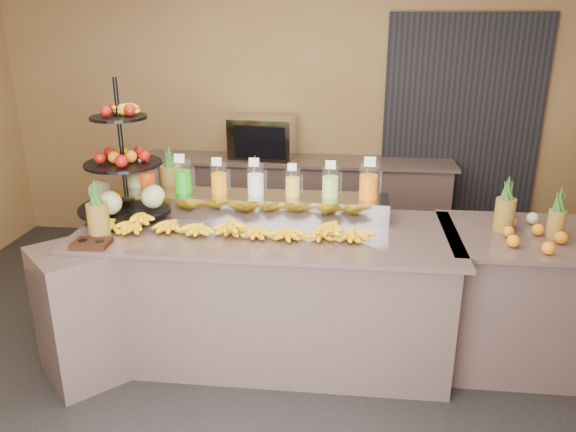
% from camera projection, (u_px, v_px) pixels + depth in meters
% --- Properties ---
extents(ground, '(6.00, 6.00, 0.00)m').
position_uv_depth(ground, '(262.00, 375.00, 3.75)').
color(ground, black).
rests_on(ground, ground).
extents(room_envelope, '(6.04, 5.02, 2.82)m').
position_uv_depth(room_envelope, '(303.00, 76.00, 3.83)').
color(room_envelope, brown).
rests_on(room_envelope, ground).
extents(buffet_counter, '(2.75, 1.25, 0.93)m').
position_uv_depth(buffet_counter, '(250.00, 294.00, 3.85)').
color(buffet_counter, '#886762').
rests_on(buffet_counter, ground).
extents(right_counter, '(1.08, 0.88, 0.93)m').
position_uv_depth(right_counter, '(519.00, 298.00, 3.79)').
color(right_counter, '#886762').
rests_on(right_counter, ground).
extents(back_ledge, '(3.10, 0.55, 0.93)m').
position_uv_depth(back_ledge, '(295.00, 203.00, 5.70)').
color(back_ledge, '#886762').
rests_on(back_ledge, ground).
extents(pitcher_tray, '(1.85, 0.30, 0.15)m').
position_uv_depth(pitcher_tray, '(256.00, 205.00, 3.97)').
color(pitcher_tray, gray).
rests_on(pitcher_tray, buffet_counter).
extents(juice_pitcher_orange_a, '(0.11, 0.12, 0.27)m').
position_uv_depth(juice_pitcher_orange_a, '(148.00, 179.00, 3.99)').
color(juice_pitcher_orange_a, silver).
rests_on(juice_pitcher_orange_a, pitcher_tray).
extents(juice_pitcher_green, '(0.13, 0.13, 0.30)m').
position_uv_depth(juice_pitcher_green, '(183.00, 178.00, 3.96)').
color(juice_pitcher_green, silver).
rests_on(juice_pitcher_green, pitcher_tray).
extents(juice_pitcher_orange_b, '(0.12, 0.12, 0.28)m').
position_uv_depth(juice_pitcher_orange_b, '(219.00, 180.00, 3.94)').
color(juice_pitcher_orange_b, silver).
rests_on(juice_pitcher_orange_b, pitcher_tray).
extents(juice_pitcher_milk, '(0.12, 0.12, 0.29)m').
position_uv_depth(juice_pitcher_milk, '(256.00, 181.00, 3.91)').
color(juice_pitcher_milk, silver).
rests_on(juice_pitcher_milk, pitcher_tray).
extents(juice_pitcher_lemon, '(0.11, 0.11, 0.26)m').
position_uv_depth(juice_pitcher_lemon, '(293.00, 184.00, 3.88)').
color(juice_pitcher_lemon, silver).
rests_on(juice_pitcher_lemon, pitcher_tray).
extents(juice_pitcher_lime, '(0.12, 0.12, 0.28)m').
position_uv_depth(juice_pitcher_lime, '(330.00, 184.00, 3.85)').
color(juice_pitcher_lime, silver).
rests_on(juice_pitcher_lime, pitcher_tray).
extents(juice_pitcher_orange_c, '(0.13, 0.14, 0.32)m').
position_uv_depth(juice_pitcher_orange_c, '(368.00, 183.00, 3.82)').
color(juice_pitcher_orange_c, silver).
rests_on(juice_pitcher_orange_c, pitcher_tray).
extents(banana_heap, '(1.82, 0.16, 0.15)m').
position_uv_depth(banana_heap, '(231.00, 225.00, 3.64)').
color(banana_heap, '#EFAC0B').
rests_on(banana_heap, buffet_counter).
extents(fruit_stand, '(0.87, 0.87, 0.96)m').
position_uv_depth(fruit_stand, '(132.00, 182.00, 3.92)').
color(fruit_stand, black).
rests_on(fruit_stand, buffet_counter).
extents(condiment_caddy, '(0.22, 0.17, 0.03)m').
position_uv_depth(condiment_caddy, '(92.00, 243.00, 3.45)').
color(condiment_caddy, black).
rests_on(condiment_caddy, buffet_counter).
extents(pineapple_left_a, '(0.14, 0.14, 0.39)m').
position_uv_depth(pineapple_left_a, '(98.00, 217.00, 3.53)').
color(pineapple_left_a, brown).
rests_on(pineapple_left_a, buffet_counter).
extents(pineapple_left_b, '(0.15, 0.15, 0.45)m').
position_uv_depth(pineapple_left_b, '(171.00, 181.00, 4.19)').
color(pineapple_left_b, brown).
rests_on(pineapple_left_b, buffet_counter).
extents(right_fruit_pile, '(0.41, 0.39, 0.22)m').
position_uv_depth(right_fruit_pile, '(530.00, 228.00, 3.54)').
color(right_fruit_pile, brown).
rests_on(right_fruit_pile, right_counter).
extents(oven_warmer, '(0.65, 0.48, 0.41)m').
position_uv_depth(oven_warmer, '(263.00, 138.00, 5.51)').
color(oven_warmer, gray).
rests_on(oven_warmer, back_ledge).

